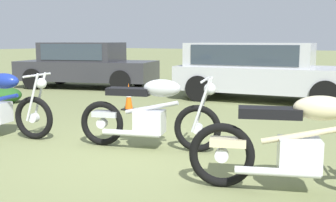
# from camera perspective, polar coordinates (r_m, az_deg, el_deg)

# --- Properties ---
(ground_plane) EXTENTS (120.00, 120.00, 0.00)m
(ground_plane) POSITION_cam_1_polar(r_m,az_deg,el_deg) (5.42, -5.64, -7.39)
(ground_plane) COLOR olive
(motorcycle_silver) EXTENTS (1.95, 0.94, 1.02)m
(motorcycle_silver) POSITION_cam_1_polar(r_m,az_deg,el_deg) (5.51, -2.61, -1.87)
(motorcycle_silver) COLOR black
(motorcycle_silver) RESTS_ON ground
(motorcycle_cream) EXTENTS (2.01, 1.07, 1.02)m
(motorcycle_cream) POSITION_cam_1_polar(r_m,az_deg,el_deg) (4.14, 18.30, -5.82)
(motorcycle_cream) COLOR black
(motorcycle_cream) RESTS_ON ground
(car_charcoal) EXTENTS (4.61, 3.05, 1.43)m
(car_charcoal) POSITION_cam_1_polar(r_m,az_deg,el_deg) (13.05, -11.64, 5.39)
(car_charcoal) COLOR #2D2D33
(car_charcoal) RESTS_ON ground
(car_silver) EXTENTS (4.53, 2.44, 1.43)m
(car_silver) POSITION_cam_1_polar(r_m,az_deg,el_deg) (10.35, 12.66, 4.77)
(car_silver) COLOR #B2B5BA
(car_silver) RESTS_ON ground
(shrub_low) EXTENTS (0.78, 0.77, 0.38)m
(shrub_low) POSITION_cam_1_polar(r_m,az_deg,el_deg) (10.37, -22.21, 0.77)
(shrub_low) COLOR #23541E
(shrub_low) RESTS_ON ground
(traffic_cone) EXTENTS (0.25, 0.25, 0.58)m
(traffic_cone) POSITION_cam_1_polar(r_m,az_deg,el_deg) (8.67, -5.61, 0.48)
(traffic_cone) COLOR #EA590F
(traffic_cone) RESTS_ON ground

